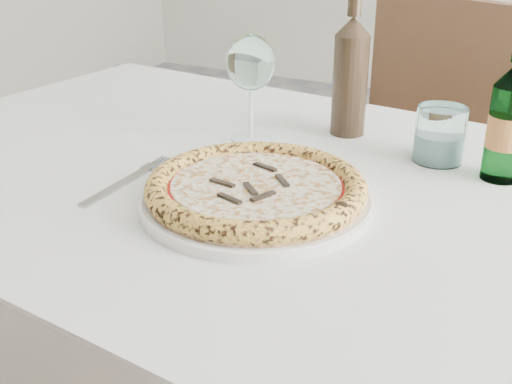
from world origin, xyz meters
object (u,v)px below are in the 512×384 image
pizza (256,188)px  beer_bottle (508,122)px  wine_glass (251,65)px  plate (256,199)px  wine_bottle (350,75)px  chair_far (406,158)px  dining_table (285,230)px  tumbler (440,138)px

pizza → beer_bottle: 0.39m
pizza → wine_glass: (-0.13, 0.24, 0.11)m
plate → beer_bottle: beer_bottle is taller
beer_bottle → wine_bottle: 0.29m
chair_far → plate: bearing=-89.8°
dining_table → beer_bottle: (0.28, 0.16, 0.17)m
chair_far → pizza: size_ratio=3.05×
tumbler → pizza: bearing=-122.7°
dining_table → tumbler: 0.29m
wine_glass → wine_bottle: 0.18m
dining_table → wine_glass: wine_glass is taller
pizza → tumbler: size_ratio=3.38×
tumbler → chair_far: bearing=108.2°
pizza → tumbler: bearing=57.3°
pizza → wine_glass: 0.29m
chair_far → wine_bottle: wine_bottle is taller
wine_bottle → tumbler: bearing=-19.2°
beer_bottle → wine_bottle: (-0.28, 0.09, 0.02)m
dining_table → wine_bottle: bearing=88.7°
wine_glass → wine_bottle: bearing=38.4°
pizza → chair_far: bearing=90.2°
plate → wine_glass: bearing=119.4°
dining_table → tumbler: (0.18, 0.19, 0.12)m
dining_table → beer_bottle: bearing=28.6°
chair_far → wine_glass: 0.72m
wine_bottle → pizza: bearing=-90.9°
chair_far → tumbler: 0.65m
wine_bottle → dining_table: bearing=-91.3°
plate → pizza: pizza is taller
plate → wine_bottle: size_ratio=1.28×
wine_glass → tumbler: bearing=8.7°
dining_table → chair_far: bearing=90.2°
dining_table → wine_bottle: wine_bottle is taller
tumbler → wine_bottle: bearing=160.8°
dining_table → wine_glass: bearing=134.3°
plate → dining_table: bearing=90.0°
plate → beer_bottle: 0.39m
dining_table → wine_glass: (-0.13, 0.14, 0.22)m
chair_far → tumbler: size_ratio=10.33×
wine_glass → wine_bottle: (0.14, 0.11, -0.03)m
chair_far → beer_bottle: beer_bottle is taller
plate → wine_bottle: bearing=89.1°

